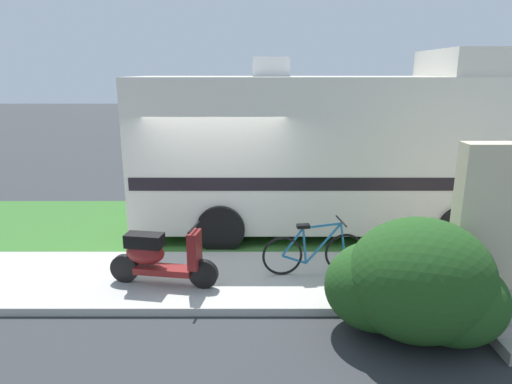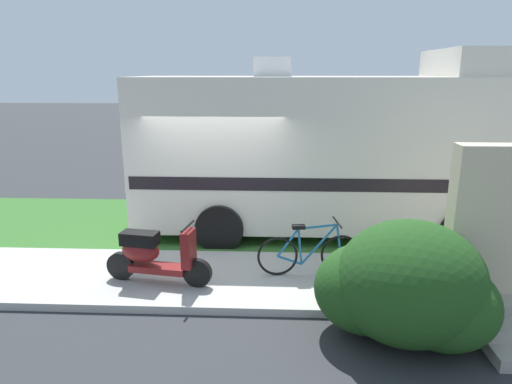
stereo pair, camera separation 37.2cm
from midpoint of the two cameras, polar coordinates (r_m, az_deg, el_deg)
ground_plane at (r=8.40m, az=-3.89°, el=-7.75°), size 80.00×80.00×0.00m
sidewalk at (r=7.29m, az=-4.96°, el=-10.97°), size 24.00×2.00×0.12m
grass_strip at (r=9.78m, az=-2.93°, el=-4.13°), size 24.00×3.40×0.08m
motorhome_rv at (r=9.16m, az=11.02°, el=5.31°), size 7.60×2.51×3.66m
scooter at (r=6.97m, az=-11.40°, el=-7.82°), size 1.68×0.57×0.97m
bicycle at (r=7.21m, az=8.28°, el=-7.65°), size 1.65×0.52×0.88m
pickup_truck_near at (r=14.20m, az=18.72°, el=4.96°), size 5.94×2.57×1.78m
bush_by_porch at (r=5.89m, az=20.27°, el=-11.44°), size 2.15×1.61×1.52m
bottle_green at (r=7.41m, az=24.41°, el=-10.36°), size 0.07×0.07×0.29m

